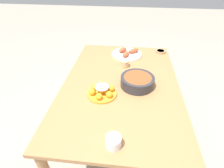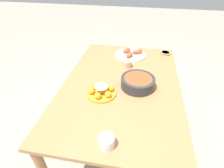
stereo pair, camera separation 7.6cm
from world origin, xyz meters
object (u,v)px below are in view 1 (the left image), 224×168
at_px(cake_plate, 102,91).
at_px(serving_bowl, 137,81).
at_px(dining_table, 121,91).
at_px(seafood_platter, 127,53).
at_px(cup_far, 124,63).
at_px(sauce_bowl, 161,51).
at_px(cup_near, 114,142).

height_order(cake_plate, serving_bowl, serving_bowl).
xyz_separation_m(dining_table, seafood_platter, (-0.50, 0.03, 0.11)).
relative_size(serving_bowl, cup_far, 3.31).
bearing_deg(cake_plate, serving_bowl, 118.46).
distance_m(dining_table, sauce_bowl, 0.72).
bearing_deg(dining_table, cup_far, 177.12).
relative_size(dining_table, cup_far, 17.75).
distance_m(dining_table, cup_far, 0.29).
relative_size(cake_plate, sauce_bowl, 2.14).
bearing_deg(sauce_bowl, cup_far, -47.73).
relative_size(serving_bowl, sauce_bowl, 2.59).
relative_size(serving_bowl, cup_near, 3.07).
bearing_deg(dining_table, serving_bowl, 76.53).
height_order(serving_bowl, sauce_bowl, serving_bowl).
bearing_deg(cake_plate, cup_near, 17.55).
bearing_deg(cake_plate, seafood_platter, 166.80).
relative_size(cake_plate, cup_near, 2.54).
distance_m(cup_near, cup_far, 0.86).
height_order(sauce_bowl, seafood_platter, seafood_platter).
bearing_deg(dining_table, cake_plate, -37.33).
bearing_deg(serving_bowl, dining_table, -103.47).
distance_m(cake_plate, cup_near, 0.45).
xyz_separation_m(dining_table, cup_near, (0.60, 0.00, 0.12)).
distance_m(seafood_platter, cup_far, 0.25).
bearing_deg(sauce_bowl, dining_table, -32.70).
height_order(cake_plate, cup_far, cake_plate).
distance_m(cake_plate, seafood_platter, 0.70).
bearing_deg(serving_bowl, cake_plate, -61.54).
bearing_deg(cake_plate, dining_table, 142.67).
xyz_separation_m(cake_plate, cup_far, (-0.43, 0.14, 0.00)).
relative_size(seafood_platter, cup_far, 3.92).
distance_m(seafood_platter, cup_near, 1.11).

